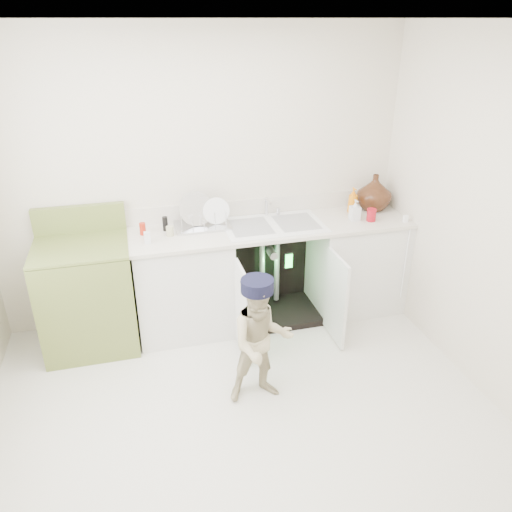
{
  "coord_description": "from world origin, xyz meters",
  "views": [
    {
      "loc": [
        -0.61,
        -2.59,
        2.5
      ],
      "look_at": [
        0.26,
        0.7,
        0.87
      ],
      "focal_mm": 35.0,
      "sensor_mm": 36.0,
      "label": 1
    }
  ],
  "objects": [
    {
      "name": "ground",
      "position": [
        0.0,
        0.0,
        0.0
      ],
      "size": [
        3.5,
        3.5,
        0.0
      ],
      "primitive_type": "plane",
      "color": "beige",
      "rests_on": "ground"
    },
    {
      "name": "room_shell",
      "position": [
        0.0,
        0.0,
        1.25
      ],
      "size": [
        6.0,
        5.5,
        1.26
      ],
      "color": "beige",
      "rests_on": "ground"
    },
    {
      "name": "counter_run",
      "position": [
        0.58,
        1.21,
        0.47
      ],
      "size": [
        2.44,
        1.02,
        1.23
      ],
      "color": "white",
      "rests_on": "ground"
    },
    {
      "name": "avocado_stove",
      "position": [
        -1.03,
        1.18,
        0.47
      ],
      "size": [
        0.73,
        0.65,
        1.13
      ],
      "color": "olive",
      "rests_on": "ground"
    },
    {
      "name": "repair_worker",
      "position": [
        0.16,
        0.17,
        0.48
      ],
      "size": [
        0.69,
        0.88,
        0.96
      ],
      "rotation": [
        0.0,
        0.0,
        -0.01
      ],
      "color": "#C5B38E",
      "rests_on": "ground"
    }
  ]
}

